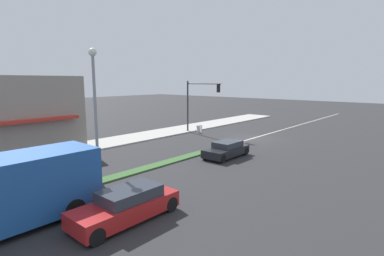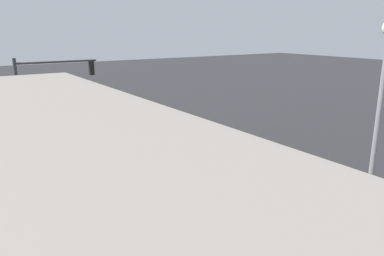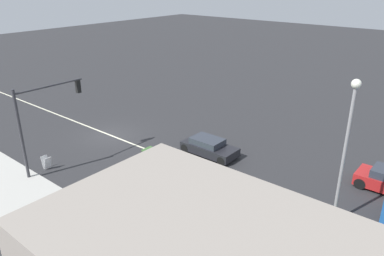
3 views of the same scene
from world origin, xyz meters
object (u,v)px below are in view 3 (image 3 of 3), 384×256
street_lamp (347,136)px  warning_aframe_sign (47,163)px  traffic_signal_main (41,113)px  sedan_dark (209,147)px

street_lamp → warning_aframe_sign: (6.12, -16.44, -4.35)m
traffic_signal_main → sedan_dark: size_ratio=1.42×
street_lamp → warning_aframe_sign: 18.07m
street_lamp → sedan_dark: (-2.20, -9.56, -4.20)m
traffic_signal_main → street_lamp: bearing=110.8°
street_lamp → sedan_dark: street_lamp is taller
traffic_signal_main → sedan_dark: traffic_signal_main is taller
street_lamp → sedan_dark: 10.67m
traffic_signal_main → sedan_dark: 11.10m
traffic_signal_main → street_lamp: size_ratio=0.76×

